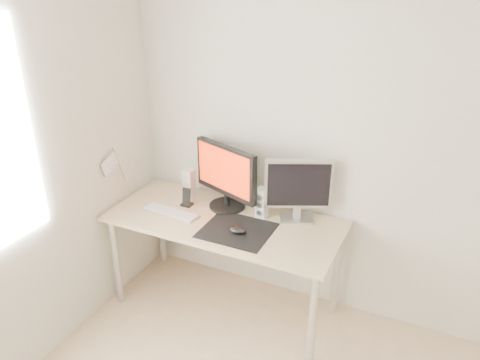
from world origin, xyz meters
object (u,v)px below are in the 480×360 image
(speaker_left, at_px, (189,183))
(keyboard, at_px, (171,212))
(main_monitor, at_px, (226,175))
(speaker_right, at_px, (262,203))
(desk, at_px, (224,229))
(phone_dock, at_px, (187,200))
(mouse, at_px, (238,230))
(second_monitor, at_px, (298,187))

(speaker_left, relative_size, keyboard, 0.50)
(main_monitor, height_order, speaker_right, main_monitor)
(speaker_right, bearing_deg, main_monitor, 175.57)
(speaker_left, bearing_deg, main_monitor, -6.51)
(desk, height_order, phone_dock, phone_dock)
(speaker_left, relative_size, speaker_right, 1.00)
(mouse, height_order, speaker_left, speaker_left)
(mouse, distance_m, desk, 0.23)
(desk, xyz_separation_m, second_monitor, (0.45, 0.21, 0.32))
(second_monitor, bearing_deg, phone_dock, -169.31)
(mouse, height_order, keyboard, mouse)
(second_monitor, relative_size, phone_dock, 3.18)
(desk, distance_m, main_monitor, 0.37)
(mouse, bearing_deg, main_monitor, 128.40)
(keyboard, bearing_deg, mouse, -4.35)
(second_monitor, xyz_separation_m, speaker_right, (-0.23, -0.07, -0.13))
(keyboard, height_order, phone_dock, phone_dock)
(mouse, bearing_deg, phone_dock, 159.06)
(main_monitor, bearing_deg, mouse, -51.60)
(mouse, relative_size, main_monitor, 0.22)
(desk, distance_m, phone_dock, 0.36)
(speaker_left, bearing_deg, desk, -26.83)
(speaker_right, bearing_deg, keyboard, -158.96)
(main_monitor, bearing_deg, keyboard, -141.16)
(second_monitor, distance_m, speaker_right, 0.27)
(speaker_left, bearing_deg, mouse, -30.47)
(desk, bearing_deg, main_monitor, 111.84)
(main_monitor, relative_size, phone_dock, 3.88)
(keyboard, relative_size, phone_dock, 3.12)
(main_monitor, bearing_deg, speaker_right, -4.43)
(mouse, bearing_deg, speaker_left, 149.53)
(main_monitor, xyz_separation_m, phone_dock, (-0.27, -0.10, -0.21))
(second_monitor, bearing_deg, desk, -155.04)
(speaker_left, bearing_deg, phone_dock, -66.91)
(mouse, distance_m, speaker_left, 0.65)
(main_monitor, bearing_deg, desk, -68.16)
(mouse, bearing_deg, desk, 141.93)
(desk, height_order, keyboard, keyboard)
(speaker_left, bearing_deg, speaker_right, -5.55)
(desk, relative_size, main_monitor, 3.01)
(mouse, xyz_separation_m, phone_dock, (-0.50, 0.19, 0.02))
(mouse, distance_m, main_monitor, 0.44)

